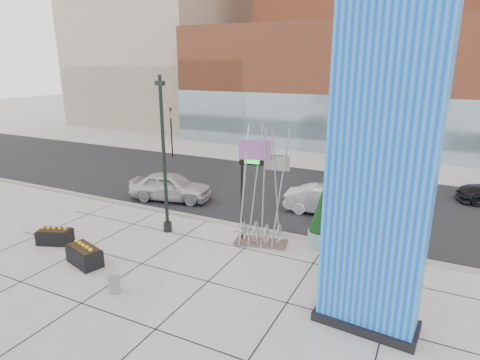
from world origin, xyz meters
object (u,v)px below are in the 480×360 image
at_px(public_art_sculpture, 262,214).
at_px(lamp_post, 165,171).
at_px(overhead_street_sign, 256,168).
at_px(car_silver_mid, 326,201).
at_px(car_white_west, 170,187).
at_px(concrete_bollard, 114,282).
at_px(blue_pylon, 380,172).

bearing_deg(public_art_sculpture, lamp_post, 177.33).
bearing_deg(overhead_street_sign, car_silver_mid, 56.86).
relative_size(lamp_post, car_white_west, 1.53).
xyz_separation_m(lamp_post, car_silver_mid, (6.01, 5.52, -2.20)).
relative_size(overhead_street_sign, car_silver_mid, 0.92).
distance_m(public_art_sculpture, car_silver_mid, 5.10).
height_order(lamp_post, overhead_street_sign, lamp_post).
relative_size(lamp_post, overhead_street_sign, 1.82).
relative_size(concrete_bollard, car_white_west, 0.16).
xyz_separation_m(lamp_post, concrete_bollard, (1.50, -5.07, -2.52)).
bearing_deg(blue_pylon, concrete_bollard, -161.15).
height_order(blue_pylon, car_silver_mid, blue_pylon).
distance_m(blue_pylon, concrete_bollard, 9.32).
height_order(blue_pylon, overhead_street_sign, blue_pylon).
relative_size(public_art_sculpture, overhead_street_sign, 1.32).
bearing_deg(public_art_sculpture, car_white_west, 144.80).
height_order(car_white_west, car_silver_mid, car_white_west).
bearing_deg(lamp_post, blue_pylon, -18.05).
bearing_deg(car_silver_mid, public_art_sculpture, 155.81).
bearing_deg(concrete_bollard, car_white_west, 114.49).
height_order(blue_pylon, concrete_bollard, blue_pylon).
bearing_deg(car_silver_mid, concrete_bollard, 150.76).
bearing_deg(public_art_sculpture, car_silver_mid, 60.27).
distance_m(blue_pylon, public_art_sculpture, 7.17).
bearing_deg(public_art_sculpture, overhead_street_sign, 163.48).
relative_size(overhead_street_sign, car_white_west, 0.84).
relative_size(blue_pylon, public_art_sculpture, 1.90).
height_order(concrete_bollard, car_silver_mid, car_silver_mid).
xyz_separation_m(public_art_sculpture, overhead_street_sign, (-0.30, 0.03, 2.00)).
bearing_deg(public_art_sculpture, blue_pylon, -48.66).
bearing_deg(car_silver_mid, lamp_post, 126.39).
relative_size(car_white_west, car_silver_mid, 1.09).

